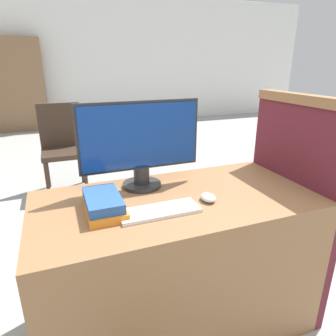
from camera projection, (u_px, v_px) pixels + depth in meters
name	position (u px, v px, depth m)	size (l,w,h in m)	color
wall_back	(71.00, 60.00, 6.44)	(12.00, 0.06, 2.80)	white
desk	(176.00, 264.00, 1.54)	(1.33, 0.67, 0.75)	#8C603D
carrel_divider	(290.00, 202.00, 1.69)	(0.07, 0.65, 1.20)	#5B1E28
monitor	(141.00, 143.00, 1.47)	(0.61, 0.20, 0.44)	#282828
keyboard	(159.00, 211.00, 1.28)	(0.35, 0.13, 0.02)	white
mouse	(208.00, 197.00, 1.38)	(0.07, 0.09, 0.03)	silver
book_stack	(104.00, 204.00, 1.27)	(0.16, 0.26, 0.08)	orange
far_chair	(62.00, 143.00, 3.24)	(0.44, 0.44, 0.94)	#38281E
bookshelf_far	(16.00, 86.00, 6.01)	(1.07, 0.32, 1.82)	#846042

